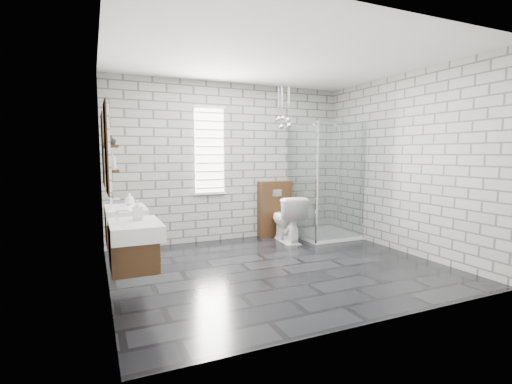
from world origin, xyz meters
TOP-DOWN VIEW (x-y plane):
  - floor at (0.00, 0.00)m, footprint 4.20×3.60m
  - ceiling at (0.00, 0.00)m, footprint 4.20×3.60m
  - wall_back at (0.00, 1.81)m, footprint 4.20×0.02m
  - wall_front at (0.00, -1.81)m, footprint 4.20×0.02m
  - wall_left at (-2.11, 0.00)m, footprint 0.02×3.60m
  - wall_right at (2.11, 0.00)m, footprint 0.02×3.60m
  - vanity_left at (-1.91, -0.59)m, footprint 0.47×0.70m
  - vanity_right at (-1.91, 0.49)m, footprint 0.47×0.70m
  - shelf_lower at (-2.03, -0.05)m, footprint 0.14×0.30m
  - shelf_upper at (-2.03, -0.05)m, footprint 0.14×0.30m
  - window at (-0.40, 1.78)m, footprint 0.56×0.05m
  - cistern_panel at (0.79, 1.70)m, footprint 0.60×0.20m
  - flush_plate at (0.79, 1.60)m, footprint 0.18×0.01m
  - shower_enclosure at (1.50, 1.18)m, footprint 1.00×1.00m
  - pendant_cluster at (0.80, 1.38)m, footprint 0.26×0.21m
  - toilet at (0.79, 1.22)m, footprint 0.50×0.81m
  - soap_bottle_a at (-1.83, -0.49)m, footprint 0.09×0.09m
  - soap_bottle_b at (-1.80, 0.67)m, footprint 0.13×0.13m
  - soap_bottle_c at (-2.02, -0.13)m, footprint 0.09×0.09m
  - vase at (-2.02, -0.03)m, footprint 0.13×0.13m

SIDE VIEW (x-z plane):
  - floor at x=0.00m, z-range -0.02..0.00m
  - toilet at x=0.79m, z-range 0.00..0.79m
  - cistern_panel at x=0.79m, z-range 0.00..1.00m
  - shower_enclosure at x=1.50m, z-range -0.51..1.52m
  - vanity_left at x=-1.91m, z-range -0.03..1.54m
  - vanity_right at x=-1.91m, z-range -0.03..1.54m
  - flush_plate at x=0.79m, z-range 0.74..0.86m
  - soap_bottle_b at x=-1.80m, z-range 0.85..1.00m
  - soap_bottle_a at x=-1.83m, z-range 0.85..1.05m
  - shelf_lower at x=-2.03m, z-range 1.31..1.33m
  - wall_back at x=0.00m, z-range 0.00..2.70m
  - wall_front at x=0.00m, z-range 0.00..2.70m
  - wall_left at x=-2.11m, z-range 0.00..2.70m
  - wall_right at x=2.11m, z-range 0.00..2.70m
  - soap_bottle_c at x=-2.02m, z-range 1.33..1.53m
  - window at x=-0.40m, z-range 0.81..2.29m
  - shelf_upper at x=-2.03m, z-range 1.57..1.59m
  - vase at x=-2.02m, z-range 1.59..1.70m
  - pendant_cluster at x=0.80m, z-range 1.66..2.45m
  - ceiling at x=0.00m, z-range 2.70..2.72m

